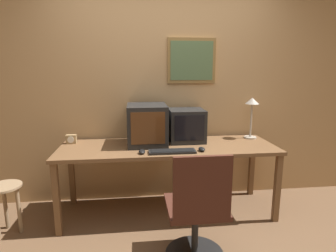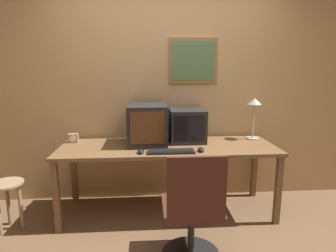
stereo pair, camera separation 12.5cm
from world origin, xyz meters
TOP-DOWN VIEW (x-y plane):
  - wall_back at (0.00, 1.47)m, footprint 8.00×0.08m
  - desk at (0.00, 1.03)m, footprint 2.24×0.73m
  - monitor_left at (-0.21, 1.14)m, footprint 0.41×0.48m
  - monitor_right at (0.23, 1.21)m, footprint 0.38×0.37m
  - keyboard_main at (0.01, 0.78)m, footprint 0.45×0.14m
  - mouse_near_keyboard at (0.31, 0.80)m, footprint 0.06×0.11m
  - mouse_far_corner at (-0.28, 0.79)m, footprint 0.06×0.11m
  - desk_clock at (-1.02, 1.24)m, footprint 0.11×0.06m
  - desk_lamp at (0.99, 1.25)m, footprint 0.15×0.15m
  - office_chair at (0.14, 0.20)m, footprint 0.49×0.49m
  - side_stool at (-1.55, 0.80)m, footprint 0.31×0.31m

SIDE VIEW (x-z plane):
  - side_stool at x=-1.55m, z-range 0.11..0.60m
  - office_chair at x=0.14m, z-range -0.07..0.87m
  - desk at x=0.00m, z-range 0.31..1.06m
  - keyboard_main at x=0.01m, z-range 0.75..0.78m
  - mouse_far_corner at x=-0.28m, z-range 0.75..0.79m
  - mouse_near_keyboard at x=0.31m, z-range 0.75..0.79m
  - desk_clock at x=-1.02m, z-range 0.75..0.85m
  - monitor_right at x=0.23m, z-range 0.75..1.10m
  - monitor_left at x=-0.21m, z-range 0.75..1.17m
  - desk_lamp at x=0.99m, z-range 0.87..1.34m
  - wall_back at x=0.00m, z-range 0.00..2.60m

